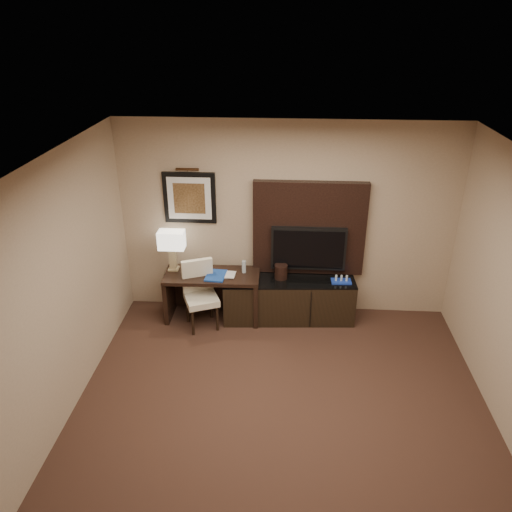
# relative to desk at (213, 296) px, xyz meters

# --- Properties ---
(floor) EXTENTS (4.50, 5.00, 0.01)m
(floor) POSITION_rel_desk_xyz_m (0.99, -2.15, -0.35)
(floor) COLOR #361F18
(floor) RESTS_ON ground
(ceiling) EXTENTS (4.50, 5.00, 0.01)m
(ceiling) POSITION_rel_desk_xyz_m (0.99, -2.15, 2.36)
(ceiling) COLOR silver
(ceiling) RESTS_ON wall_back
(wall_back) EXTENTS (4.50, 0.01, 2.70)m
(wall_back) POSITION_rel_desk_xyz_m (0.99, 0.35, 1.01)
(wall_back) COLOR tan
(wall_back) RESTS_ON floor
(wall_left) EXTENTS (0.01, 5.00, 2.70)m
(wall_left) POSITION_rel_desk_xyz_m (-1.26, -2.15, 1.01)
(wall_left) COLOR tan
(wall_left) RESTS_ON floor
(desk) EXTENTS (1.29, 0.58, 0.69)m
(desk) POSITION_rel_desk_xyz_m (0.00, 0.00, 0.00)
(desk) COLOR black
(desk) RESTS_ON floor
(credenza) EXTENTS (1.81, 0.61, 0.61)m
(credenza) POSITION_rel_desk_xyz_m (1.05, 0.05, -0.04)
(credenza) COLOR black
(credenza) RESTS_ON floor
(tv_wall_panel) EXTENTS (1.50, 0.12, 1.30)m
(tv_wall_panel) POSITION_rel_desk_xyz_m (1.29, 0.29, 0.93)
(tv_wall_panel) COLOR black
(tv_wall_panel) RESTS_ON wall_back
(tv) EXTENTS (1.00, 0.08, 0.60)m
(tv) POSITION_rel_desk_xyz_m (1.29, 0.19, 0.68)
(tv) COLOR black
(tv) RESTS_ON tv_wall_panel
(artwork) EXTENTS (0.70, 0.04, 0.70)m
(artwork) POSITION_rel_desk_xyz_m (-0.31, 0.33, 1.31)
(artwork) COLOR black
(artwork) RESTS_ON wall_back
(picture_light) EXTENTS (0.04, 0.04, 0.30)m
(picture_light) POSITION_rel_desk_xyz_m (-0.31, 0.29, 1.71)
(picture_light) COLOR #412614
(picture_light) RESTS_ON wall_back
(desk_chair) EXTENTS (0.57, 0.60, 0.87)m
(desk_chair) POSITION_rel_desk_xyz_m (-0.12, -0.23, 0.09)
(desk_chair) COLOR beige
(desk_chair) RESTS_ON floor
(table_lamp) EXTENTS (0.41, 0.30, 0.60)m
(table_lamp) POSITION_rel_desk_xyz_m (-0.54, 0.10, 0.64)
(table_lamp) COLOR tan
(table_lamp) RESTS_ON desk
(desk_phone) EXTENTS (0.20, 0.18, 0.09)m
(desk_phone) POSITION_rel_desk_xyz_m (-0.26, 0.01, 0.39)
(desk_phone) COLOR black
(desk_phone) RESTS_ON desk
(blue_folder) EXTENTS (0.28, 0.35, 0.02)m
(blue_folder) POSITION_rel_desk_xyz_m (0.06, -0.06, 0.35)
(blue_folder) COLOR #17409B
(blue_folder) RESTS_ON desk
(book) EXTENTS (0.15, 0.03, 0.21)m
(book) POSITION_rel_desk_xyz_m (0.17, -0.02, 0.45)
(book) COLOR gray
(book) RESTS_ON desk
(water_bottle) EXTENTS (0.06, 0.06, 0.17)m
(water_bottle) POSITION_rel_desk_xyz_m (0.43, 0.08, 0.43)
(water_bottle) COLOR #AEBDC5
(water_bottle) RESTS_ON desk
(ice_bucket) EXTENTS (0.22, 0.22, 0.20)m
(ice_bucket) POSITION_rel_desk_xyz_m (0.93, 0.08, 0.37)
(ice_bucket) COLOR black
(ice_bucket) RESTS_ON credenza
(minibar_tray) EXTENTS (0.27, 0.17, 0.10)m
(minibar_tray) POSITION_rel_desk_xyz_m (1.74, 0.03, 0.32)
(minibar_tray) COLOR #1B39AF
(minibar_tray) RESTS_ON credenza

